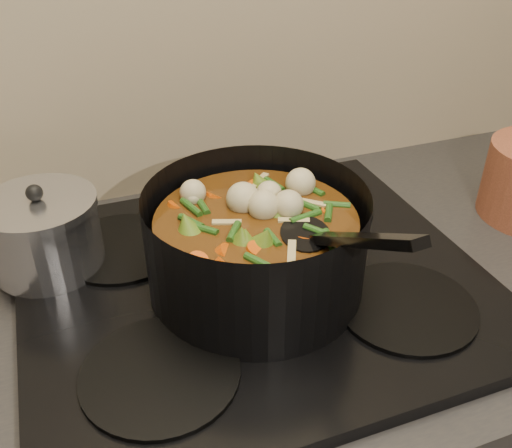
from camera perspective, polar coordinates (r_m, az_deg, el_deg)
name	(u,v)px	position (r m, az deg, el deg)	size (l,w,h in m)	color
stovetop	(254,281)	(0.80, -0.20, -5.75)	(0.62, 0.54, 0.03)	black
stockpot	(256,245)	(0.74, 0.04, -2.12)	(0.31, 0.39, 0.21)	black
saucepan	(44,233)	(0.83, -20.43, -0.85)	(0.16, 0.16, 0.13)	silver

